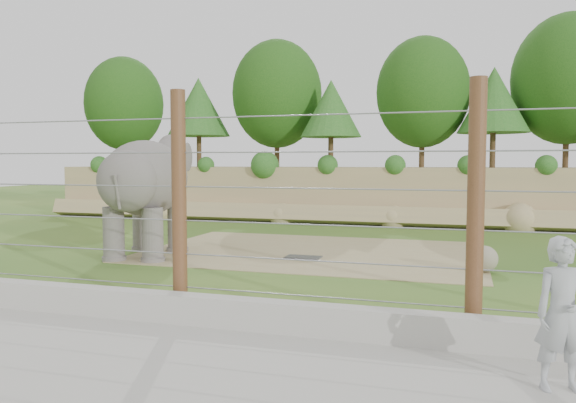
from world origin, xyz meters
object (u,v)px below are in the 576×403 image
(stone_ball, at_px, (484,259))
(zookeeper, at_px, (563,314))
(elephant, at_px, (146,196))
(barrier_fence, at_px, (179,203))

(stone_ball, xyz_separation_m, zookeeper, (0.61, -7.34, 0.59))
(elephant, bearing_deg, zookeeper, -43.15)
(stone_ball, bearing_deg, zookeeper, -85.21)
(stone_ball, height_order, zookeeper, zookeeper)
(barrier_fence, height_order, zookeeper, barrier_fence)
(elephant, bearing_deg, stone_ball, -6.06)
(elephant, distance_m, stone_ball, 9.43)
(stone_ball, height_order, barrier_fence, barrier_fence)
(elephant, relative_size, zookeeper, 2.36)
(stone_ball, bearing_deg, barrier_fence, -133.52)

